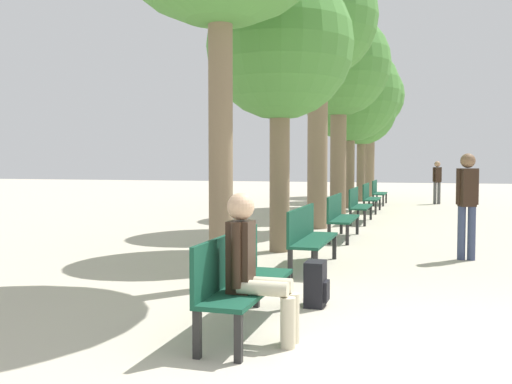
# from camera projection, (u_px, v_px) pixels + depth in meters

# --- Properties ---
(ground_plane) EXTENTS (80.00, 80.00, 0.00)m
(ground_plane) POSITION_uv_depth(u_px,v_px,m) (441.00, 353.00, 4.66)
(ground_plane) COLOR beige
(bench_row_0) EXTENTS (0.44, 1.77, 0.90)m
(bench_row_0) POSITION_uv_depth(u_px,v_px,m) (239.00, 275.00, 5.30)
(bench_row_0) COLOR #144733
(bench_row_0) RESTS_ON ground_plane
(bench_row_1) EXTENTS (0.44, 1.77, 0.90)m
(bench_row_1) POSITION_uv_depth(u_px,v_px,m) (308.00, 233.00, 8.45)
(bench_row_1) COLOR #144733
(bench_row_1) RESTS_ON ground_plane
(bench_row_2) EXTENTS (0.44, 1.77, 0.90)m
(bench_row_2) POSITION_uv_depth(u_px,v_px,m) (340.00, 214.00, 11.60)
(bench_row_2) COLOR #144733
(bench_row_2) RESTS_ON ground_plane
(bench_row_3) EXTENTS (0.44, 1.77, 0.90)m
(bench_row_3) POSITION_uv_depth(u_px,v_px,m) (358.00, 203.00, 14.76)
(bench_row_3) COLOR #144733
(bench_row_3) RESTS_ON ground_plane
(bench_row_4) EXTENTS (0.44, 1.77, 0.90)m
(bench_row_4) POSITION_uv_depth(u_px,v_px,m) (369.00, 196.00, 17.91)
(bench_row_4) COLOR #144733
(bench_row_4) RESTS_ON ground_plane
(bench_row_5) EXTENTS (0.44, 1.77, 0.90)m
(bench_row_5) POSITION_uv_depth(u_px,v_px,m) (377.00, 191.00, 21.07)
(bench_row_5) COLOR #144733
(bench_row_5) RESTS_ON ground_plane
(tree_row_1) EXTENTS (2.55, 2.55, 4.85)m
(tree_row_1) POSITION_uv_depth(u_px,v_px,m) (280.00, 48.00, 9.82)
(tree_row_1) COLOR #7A664C
(tree_row_1) RESTS_ON ground_plane
(tree_row_2) EXTENTS (2.79, 2.79, 6.31)m
(tree_row_2) POSITION_uv_depth(u_px,v_px,m) (318.00, 23.00, 13.28)
(tree_row_2) COLOR #7A664C
(tree_row_2) RESTS_ON ground_plane
(tree_row_3) EXTENTS (3.00, 3.00, 5.91)m
(tree_row_3) POSITION_uv_depth(u_px,v_px,m) (339.00, 67.00, 16.56)
(tree_row_3) COLOR #7A664C
(tree_row_3) RESTS_ON ground_plane
(tree_row_4) EXTENTS (3.33, 3.33, 5.61)m
(tree_row_4) POSITION_uv_depth(u_px,v_px,m) (351.00, 93.00, 19.30)
(tree_row_4) COLOR #7A664C
(tree_row_4) RESTS_ON ground_plane
(tree_row_5) EXTENTS (2.74, 2.74, 5.01)m
(tree_row_5) POSITION_uv_depth(u_px,v_px,m) (361.00, 111.00, 22.67)
(tree_row_5) COLOR #7A664C
(tree_row_5) RESTS_ON ground_plane
(tree_row_6) EXTENTS (3.11, 3.11, 6.15)m
(tree_row_6) POSITION_uv_depth(u_px,v_px,m) (370.00, 98.00, 25.99)
(tree_row_6) COLOR #7A664C
(tree_row_6) RESTS_ON ground_plane
(person_seated) EXTENTS (0.62, 0.35, 1.30)m
(person_seated) POSITION_uv_depth(u_px,v_px,m) (254.00, 264.00, 4.92)
(person_seated) COLOR beige
(person_seated) RESTS_ON ground_plane
(backpack) EXTENTS (0.24, 0.31, 0.49)m
(backpack) POSITION_uv_depth(u_px,v_px,m) (316.00, 284.00, 6.19)
(backpack) COLOR black
(backpack) RESTS_ON ground_plane
(pedestrian_near) EXTENTS (0.33, 0.27, 1.61)m
(pedestrian_near) POSITION_uv_depth(u_px,v_px,m) (437.00, 180.00, 21.28)
(pedestrian_near) COLOR #4C4C4C
(pedestrian_near) RESTS_ON ground_plane
(pedestrian_mid) EXTENTS (0.35, 0.27, 1.70)m
(pedestrian_mid) POSITION_uv_depth(u_px,v_px,m) (467.00, 199.00, 9.08)
(pedestrian_mid) COLOR #384260
(pedestrian_mid) RESTS_ON ground_plane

